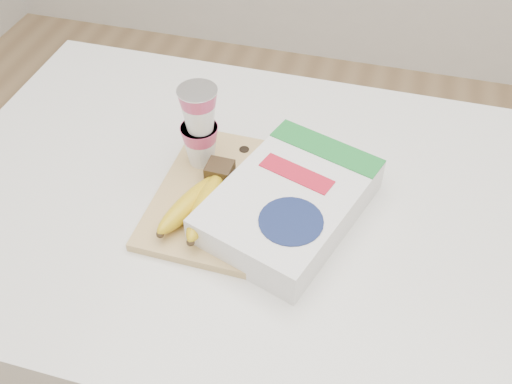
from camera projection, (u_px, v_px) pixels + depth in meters
table at (259, 332)px, 1.39m from camera, size 1.25×0.83×0.94m
cutting_board at (224, 196)px, 1.06m from camera, size 0.25×0.33×0.02m
bananas at (200, 201)px, 1.00m from camera, size 0.10×0.20×0.06m
yogurt_stack at (199, 125)px, 1.05m from camera, size 0.08×0.07×0.17m
cereal_box at (289, 203)px, 1.01m from camera, size 0.31×0.37×0.07m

